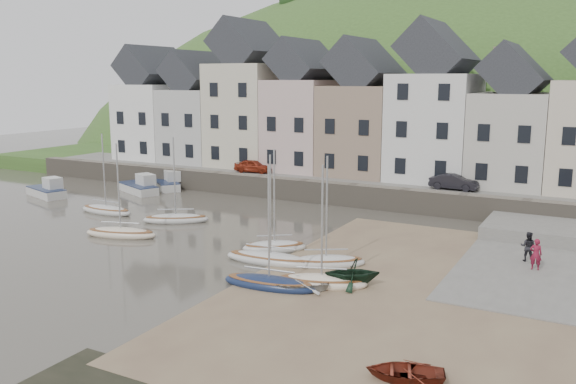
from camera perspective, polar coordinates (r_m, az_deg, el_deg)
The scene contains 26 objects.
ground at distance 34.01m, azimuth -4.83°, elevation -6.64°, with size 160.00×160.00×0.00m, color #4B453B.
quay_land at distance 62.46m, azimuth 11.40°, elevation 1.89°, with size 90.00×30.00×1.50m, color #395823.
quay_street at distance 51.57m, azimuth 7.67°, elevation 1.07°, with size 70.00×7.00×0.10m, color slate.
seawall at distance 48.48m, azimuth 6.18°, elevation -0.30°, with size 70.00×1.20×1.80m, color slate.
beach at distance 29.74m, azimuth 13.47°, elevation -9.44°, with size 18.00×26.00×0.06m, color brown.
slipway at distance 36.65m, azimuth 22.85°, elevation -6.09°, with size 8.00×18.00×0.12m, color slate.
hillside at distance 94.36m, azimuth 13.09°, elevation -6.88°, with size 134.40×84.00×84.00m.
townhouse_terrace at distance 53.66m, azimuth 10.93°, elevation 7.55°, with size 61.05×8.00×13.93m.
sailboat_0 at distance 47.84m, azimuth -16.91°, elevation -1.64°, with size 4.83×1.55×6.32m.
sailboat_1 at distance 43.70m, azimuth -10.61°, elevation -2.50°, with size 4.76×3.76×6.32m.
sailboat_2 at distance 40.56m, azimuth -15.61°, elevation -3.76°, with size 5.11×2.80×6.32m.
sailboat_3 at distance 35.94m, azimuth -1.29°, elevation -5.20°, with size 3.98×3.46×6.32m.
sailboat_4 at distance 33.61m, azimuth -1.67°, elevation -6.36°, with size 5.56×2.01×6.32m.
sailboat_5 at distance 29.78m, azimuth -1.79°, elevation -8.64°, with size 5.00×2.02×6.32m.
sailboat_6 at distance 33.15m, azimuth 3.64°, elevation -6.62°, with size 4.49×3.51×6.32m.
sailboat_7 at distance 30.03m, azimuth 3.21°, elevation -8.48°, with size 4.78×2.92×6.32m.
motorboat_0 at distance 55.67m, azimuth -13.92°, elevation 0.55°, with size 5.36×3.58×1.70m.
motorboat_1 at distance 56.25m, azimuth -21.88°, elevation 0.19°, with size 4.84×2.99×1.70m.
motorboat_2 at distance 57.09m, azimuth -11.45°, elevation 0.90°, with size 4.74×4.12×1.70m.
rowboat_white at distance 29.38m, azimuth 0.78°, elevation -8.66°, with size 2.21×3.09×0.64m, color silver.
rowboat_green at distance 29.90m, azimuth 6.13°, elevation -7.59°, with size 2.31×2.68×1.41m, color black.
rowboat_red at distance 21.66m, azimuth 11.04°, elevation -16.39°, with size 1.91×2.67×0.55m, color maroon.
person_red at distance 34.56m, azimuth 22.50°, elevation -5.49°, with size 0.62×0.41×1.70m, color maroon.
person_dark at distance 35.96m, azimuth 21.85°, elevation -4.84°, with size 0.82×0.64×1.68m, color black.
car_left at distance 55.36m, azimuth -3.34°, elevation 2.48°, with size 1.41×3.50×1.19m, color maroon.
car_right at distance 48.42m, azimuth 15.51°, elevation 0.93°, with size 1.30×3.73×1.23m, color black.
Camera 1 is at (17.85, -27.12, 10.15)m, focal length 37.39 mm.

